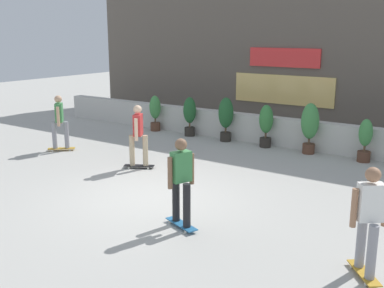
# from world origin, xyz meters

# --- Properties ---
(ground_plane) EXTENTS (48.00, 48.00, 0.00)m
(ground_plane) POSITION_xyz_m (0.00, 0.00, 0.00)
(ground_plane) COLOR #B2AFA8
(planter_wall) EXTENTS (18.00, 0.40, 0.90)m
(planter_wall) POSITION_xyz_m (0.00, 6.00, 0.45)
(planter_wall) COLOR beige
(planter_wall) RESTS_ON ground
(building_backdrop) EXTENTS (20.00, 2.08, 6.50)m
(building_backdrop) POSITION_xyz_m (-0.00, 10.00, 3.25)
(building_backdrop) COLOR #60564C
(building_backdrop) RESTS_ON ground
(potted_plant_0) EXTENTS (0.41, 0.41, 1.29)m
(potted_plant_0) POSITION_xyz_m (-4.41, 5.55, 0.71)
(potted_plant_0) COLOR brown
(potted_plant_0) RESTS_ON ground
(potted_plant_1) EXTENTS (0.44, 0.44, 1.35)m
(potted_plant_1) POSITION_xyz_m (-2.88, 5.55, 0.77)
(potted_plant_1) COLOR #2D2823
(potted_plant_1) RESTS_ON ground
(potted_plant_2) EXTENTS (0.49, 0.49, 1.46)m
(potted_plant_2) POSITION_xyz_m (-1.43, 5.55, 0.84)
(potted_plant_2) COLOR #2D2823
(potted_plant_2) RESTS_ON ground
(potted_plant_3) EXTENTS (0.44, 0.44, 1.34)m
(potted_plant_3) POSITION_xyz_m (0.02, 5.55, 0.76)
(potted_plant_3) COLOR #2D2823
(potted_plant_3) RESTS_ON ground
(potted_plant_4) EXTENTS (0.52, 0.52, 1.52)m
(potted_plant_4) POSITION_xyz_m (1.44, 5.55, 0.88)
(potted_plant_4) COLOR brown
(potted_plant_4) RESTS_ON ground
(potted_plant_5) EXTENTS (0.37, 0.37, 1.21)m
(potted_plant_5) POSITION_xyz_m (3.04, 5.55, 0.65)
(potted_plant_5) COLOR brown
(potted_plant_5) RESTS_ON ground
(skater_far_left) EXTENTS (0.66, 0.75, 1.70)m
(skater_far_left) POSITION_xyz_m (4.75, -0.92, 0.94)
(skater_far_left) COLOR #BF8C26
(skater_far_left) RESTS_ON ground
(skater_by_wall_right) EXTENTS (0.82, 0.53, 1.70)m
(skater_by_wall_right) POSITION_xyz_m (1.47, -0.99, 0.94)
(skater_by_wall_right) COLOR #266699
(skater_by_wall_right) RESTS_ON ground
(skater_mid_plaza) EXTENTS (0.73, 0.69, 1.70)m
(skater_mid_plaza) POSITION_xyz_m (-4.92, 1.61, 0.94)
(skater_mid_plaza) COLOR #BF8C26
(skater_mid_plaza) RESTS_ON ground
(skater_by_wall_left) EXTENTS (0.80, 0.56, 1.70)m
(skater_by_wall_left) POSITION_xyz_m (-1.72, 1.52, 0.94)
(skater_by_wall_left) COLOR black
(skater_by_wall_left) RESTS_ON ground
(skateboard_near_camera) EXTENTS (0.36, 0.82, 0.08)m
(skateboard_near_camera) POSITION_xyz_m (4.09, 3.12, 0.06)
(skateboard_near_camera) COLOR #BF8C26
(skateboard_near_camera) RESTS_ON ground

